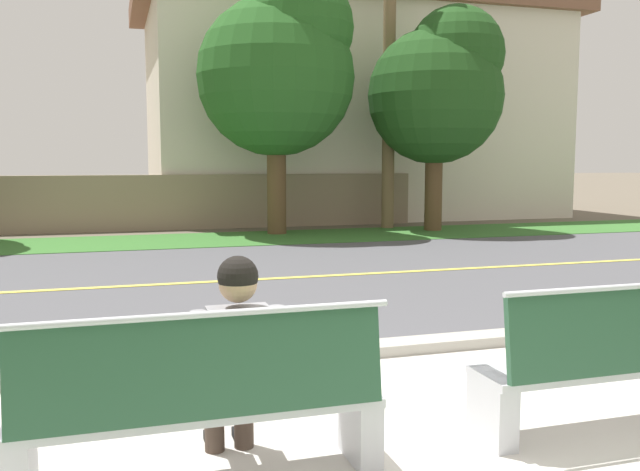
% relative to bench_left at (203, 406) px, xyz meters
% --- Properties ---
extents(ground_plane, '(140.00, 140.00, 0.00)m').
position_rel_bench_left_xyz_m(ground_plane, '(1.36, 7.75, -0.46)').
color(ground_plane, '#665B4C').
extents(sidewalk_pavement, '(44.00, 3.60, 0.01)m').
position_rel_bench_left_xyz_m(sidewalk_pavement, '(1.36, 0.15, -0.46)').
color(sidewalk_pavement, beige).
rests_on(sidewalk_pavement, ground_plane).
extents(curb_edge, '(44.00, 0.30, 0.11)m').
position_rel_bench_left_xyz_m(curb_edge, '(1.36, 2.10, -0.41)').
color(curb_edge, '#ADA89E').
rests_on(curb_edge, ground_plane).
extents(street_asphalt, '(52.00, 8.00, 0.01)m').
position_rel_bench_left_xyz_m(street_asphalt, '(1.36, 6.25, -0.46)').
color(street_asphalt, '#515156').
rests_on(street_asphalt, ground_plane).
extents(road_centre_line, '(48.00, 0.14, 0.01)m').
position_rel_bench_left_xyz_m(road_centre_line, '(1.36, 6.25, -0.45)').
color(road_centre_line, '#E0CC4C').
rests_on(road_centre_line, ground_plane).
extents(far_verge_grass, '(48.00, 2.80, 0.02)m').
position_rel_bench_left_xyz_m(far_verge_grass, '(1.36, 11.56, -0.45)').
color(far_verge_grass, '#38702D').
rests_on(far_verge_grass, ground_plane).
extents(bench_left, '(1.98, 0.48, 1.01)m').
position_rel_bench_left_xyz_m(bench_left, '(0.00, 0.00, 0.00)').
color(bench_left, silver).
rests_on(bench_left, ground_plane).
extents(bench_right, '(1.98, 0.48, 1.01)m').
position_rel_bench_left_xyz_m(bench_right, '(2.71, 0.00, 0.00)').
color(bench_right, silver).
rests_on(bench_right, ground_plane).
extents(seated_person_grey, '(0.52, 0.68, 1.25)m').
position_rel_bench_left_xyz_m(seated_person_grey, '(0.21, 0.17, 0.21)').
color(seated_person_grey, '#47382D').
rests_on(seated_person_grey, ground_plane).
extents(shade_tree_left, '(3.71, 3.71, 6.13)m').
position_rel_bench_left_xyz_m(shade_tree_left, '(3.44, 12.23, 3.52)').
color(shade_tree_left, brown).
rests_on(shade_tree_left, ground_plane).
extents(shade_tree_centre, '(3.34, 3.34, 5.51)m').
position_rel_bench_left_xyz_m(shade_tree_centre, '(7.38, 11.88, 3.12)').
color(shade_tree_centre, brown).
rests_on(shade_tree_centre, ground_plane).
extents(garden_wall, '(13.00, 0.36, 1.40)m').
position_rel_bench_left_xyz_m(garden_wall, '(1.01, 14.15, 0.24)').
color(garden_wall, gray).
rests_on(garden_wall, ground_plane).
extents(house_across_street, '(13.34, 6.91, 6.78)m').
position_rel_bench_left_xyz_m(house_across_street, '(6.95, 17.35, 2.97)').
color(house_across_street, beige).
rests_on(house_across_street, ground_plane).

